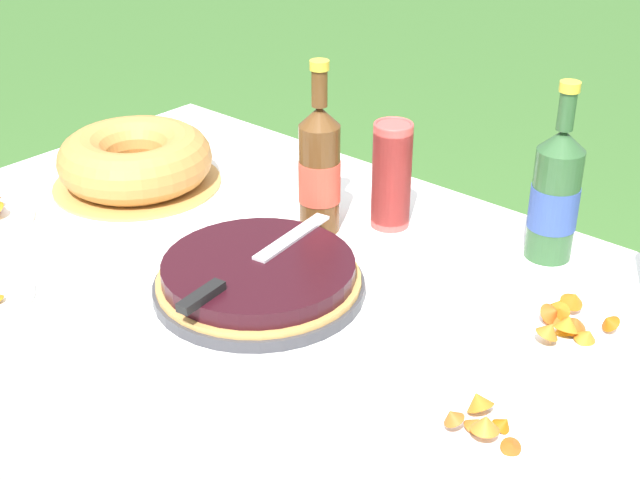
% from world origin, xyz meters
% --- Properties ---
extents(garden_table, '(1.43, 1.02, 0.73)m').
position_xyz_m(garden_table, '(0.00, 0.00, 0.66)').
color(garden_table, brown).
rests_on(garden_table, ground_plane).
extents(tablecloth, '(1.44, 1.03, 0.10)m').
position_xyz_m(tablecloth, '(0.00, 0.00, 0.72)').
color(tablecloth, white).
rests_on(tablecloth, garden_table).
extents(berry_tart, '(0.34, 0.34, 0.06)m').
position_xyz_m(berry_tart, '(0.05, -0.02, 0.76)').
color(berry_tart, '#38383D').
rests_on(berry_tart, tablecloth).
extents(serving_knife, '(0.07, 0.37, 0.01)m').
position_xyz_m(serving_knife, '(0.06, -0.05, 0.80)').
color(serving_knife, silver).
rests_on(serving_knife, berry_tart).
extents(bundt_cake, '(0.34, 0.34, 0.11)m').
position_xyz_m(bundt_cake, '(-0.43, 0.11, 0.79)').
color(bundt_cake, tan).
rests_on(bundt_cake, tablecloth).
extents(cup_stack, '(0.07, 0.07, 0.20)m').
position_xyz_m(cup_stack, '(0.07, 0.31, 0.84)').
color(cup_stack, '#E04C47').
rests_on(cup_stack, tablecloth).
extents(cider_bottle_green, '(0.08, 0.08, 0.32)m').
position_xyz_m(cider_bottle_green, '(0.35, 0.40, 0.85)').
color(cider_bottle_green, '#2D562D').
rests_on(cider_bottle_green, tablecloth).
extents(cider_bottle_amber, '(0.08, 0.08, 0.32)m').
position_xyz_m(cider_bottle_amber, '(-0.02, 0.21, 0.86)').
color(cider_bottle_amber, brown).
rests_on(cider_bottle_amber, tablecloth).
extents(snack_plate_left, '(0.23, 0.23, 0.05)m').
position_xyz_m(snack_plate_left, '(0.51, -0.09, 0.75)').
color(snack_plate_left, white).
rests_on(snack_plate_left, tablecloth).
extents(snack_plate_right, '(0.21, 0.21, 0.05)m').
position_xyz_m(snack_plate_right, '(0.49, 0.19, 0.75)').
color(snack_plate_right, white).
rests_on(snack_plate_right, tablecloth).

